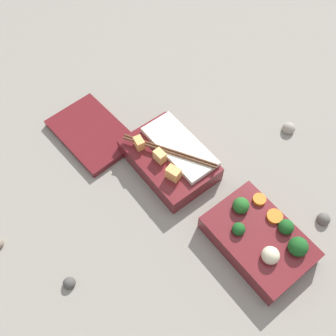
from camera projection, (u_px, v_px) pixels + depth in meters
The scene contains 7 objects.
ground_plane at pixel (216, 205), 0.84m from camera, with size 3.00×3.00×0.00m, color gray.
bento_tray_vegetable at pixel (260, 239), 0.77m from camera, with size 0.21×0.14×0.07m.
bento_tray_rice at pixel (170, 158), 0.87m from camera, with size 0.21×0.14×0.07m.
bento_lid at pixel (92, 133), 0.93m from camera, with size 0.20×0.14×0.02m, color maroon.
pebble_0 at pixel (323, 219), 0.82m from camera, with size 0.03×0.03×0.03m, color #595651.
pebble_1 at pixel (289, 129), 0.94m from camera, with size 0.03×0.03×0.03m, color gray.
pebble_3 at pixel (69, 283), 0.75m from camera, with size 0.02×0.02×0.02m, color #474442.
Camera 1 is at (-0.24, 0.32, 0.76)m, focal length 42.00 mm.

